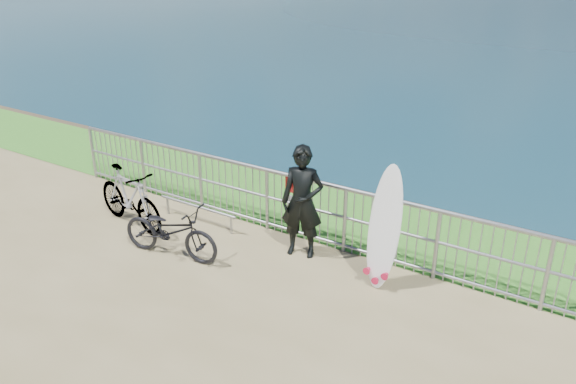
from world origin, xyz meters
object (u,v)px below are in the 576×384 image
Objects in this scene: surfboard at (384,232)px; surfer at (302,202)px; bicycle_near at (170,231)px; bicycle_far at (130,198)px.

surfer is at bearing 174.99° from surfboard.
surfboard is 1.07× the size of bicycle_near.
bicycle_far reaches higher than bicycle_near.
bicycle_near is at bearing -97.46° from bicycle_far.
surfer is 2.12m from bicycle_near.
surfer is 3.16m from bicycle_far.
surfboard is (1.43, -0.12, -0.07)m from surfer.
bicycle_near is at bearing -161.25° from surfer.
surfer is at bearing -63.77° from bicycle_near.
bicycle_far is (-4.47, -0.65, -0.30)m from surfboard.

